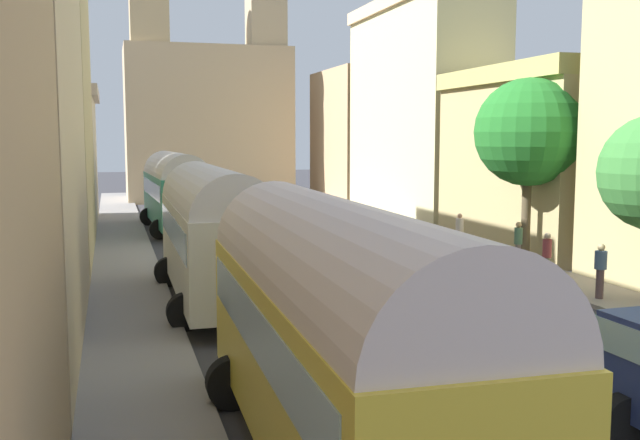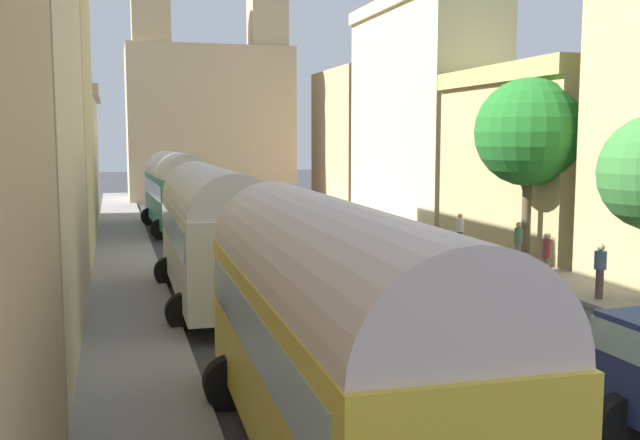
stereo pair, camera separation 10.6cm
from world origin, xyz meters
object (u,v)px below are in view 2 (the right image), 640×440
cargo_truck_0 (619,350)px  car_0 (319,228)px  parked_bus_2 (176,188)px  pedestrian_1 (547,256)px  car_2 (294,260)px  pedestrian_3 (600,269)px  pedestrian_0 (460,230)px  parked_bus_1 (211,227)px  car_1 (268,206)px  pedestrian_4 (518,243)px  parked_bus_0 (332,324)px  car_3 (228,223)px

cargo_truck_0 → car_0: size_ratio=1.73×
parked_bus_2 → pedestrian_1: size_ratio=5.26×
car_2 → pedestrian_3: bearing=-34.8°
parked_bus_2 → pedestrian_0: (11.39, -11.06, -1.36)m
parked_bus_1 → car_2: (3.20, 2.49, -1.57)m
car_2 → pedestrian_3: pedestrian_3 is taller
car_1 → pedestrian_4: size_ratio=2.01×
car_0 → pedestrian_1: (4.79, -11.49, 0.31)m
car_2 → pedestrian_3: 10.07m
pedestrian_1 → parked_bus_1: bearing=176.2°
parked_bus_2 → cargo_truck_0: 29.44m
parked_bus_0 → parked_bus_2: (0.16, 29.76, 0.04)m
car_1 → car_2: size_ratio=0.88×
car_2 → parked_bus_0: bearing=-101.6°
car_3 → cargo_truck_0: bearing=-82.1°
parked_bus_1 → car_3: (2.63, 14.12, -1.57)m
parked_bus_1 → car_0: (6.44, 10.74, -1.56)m
pedestrian_0 → pedestrian_3: 10.10m
car_2 → car_3: car_2 is taller
car_3 → car_0: bearing=-41.6°
parked_bus_1 → car_3: parked_bus_1 is taller
parked_bus_0 → car_3: parked_bus_0 is taller
cargo_truck_0 → car_0: bearing=89.2°
parked_bus_2 → car_1: parked_bus_2 is taller
parked_bus_0 → pedestrian_4: bearing=50.3°
pedestrian_3 → pedestrian_4: size_ratio=0.97×
car_0 → car_2: (-3.23, -8.25, -0.01)m
pedestrian_3 → cargo_truck_0: bearing=-124.8°
parked_bus_1 → parked_bus_2: bearing=88.7°
parked_bus_0 → car_0: (6.18, 22.60, -1.52)m
cargo_truck_0 → car_3: size_ratio=1.60×
parked_bus_0 → car_3: bearing=84.8°
parked_bus_0 → parked_bus_1: bearing=91.3°
cargo_truck_0 → car_1: 33.34m
parked_bus_2 → pedestrian_4: parked_bus_2 is taller
car_3 → pedestrian_3: bearing=-63.0°
pedestrian_0 → pedestrian_4: (0.08, -4.69, 0.11)m
car_0 → pedestrian_3: size_ratio=2.18×
car_2 → pedestrian_1: 8.66m
parked_bus_1 → pedestrian_3: (11.48, -3.25, -1.30)m
cargo_truck_0 → pedestrian_3: (5.35, 7.70, -0.10)m
parked_bus_2 → pedestrian_4: bearing=-53.9°
parked_bus_1 → pedestrian_4: parked_bus_1 is taller
car_0 → car_3: size_ratio=0.92×
pedestrian_3 → car_3: bearing=117.0°
parked_bus_2 → pedestrian_3: (11.06, -21.15, -1.30)m
car_1 → pedestrian_0: bearing=-70.9°
parked_bus_1 → pedestrian_4: size_ratio=5.07×
parked_bus_0 → parked_bus_2: parked_bus_2 is taller
parked_bus_1 → cargo_truck_0: bearing=-60.8°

